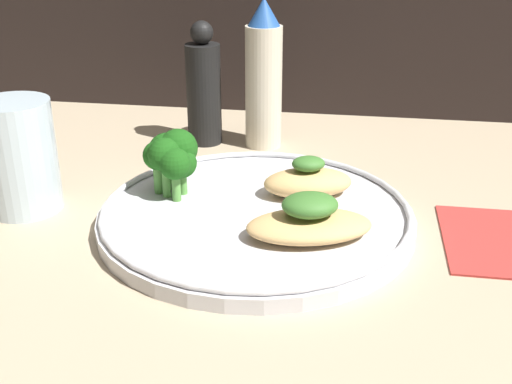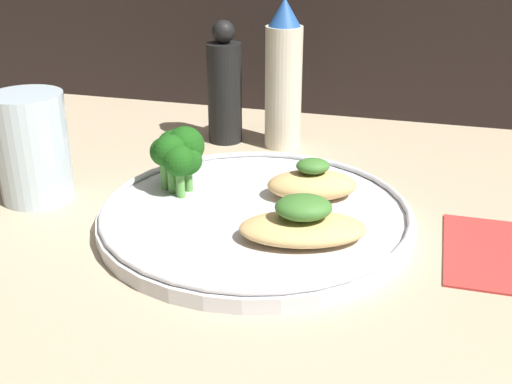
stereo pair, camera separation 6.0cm
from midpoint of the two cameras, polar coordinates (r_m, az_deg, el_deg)
ground_plane at (r=61.64cm, az=2.79°, el=-3.37°), size 180.00×180.00×1.00cm
plate at (r=60.96cm, az=2.82°, el=-2.13°), size 29.93×29.93×2.00cm
grilled_meat_front at (r=55.51cm, az=7.29°, el=-2.93°), size 12.29×8.83×4.08cm
grilled_meat_middle at (r=63.54cm, az=7.71°, el=0.72°), size 9.95×7.44×4.06cm
broccoli_bunch at (r=64.19cm, az=-4.34°, el=3.45°), size 5.38×6.29×6.38cm
sauce_bottle at (r=78.98cm, az=4.67°, el=10.02°), size 4.49×4.49×18.18cm
pepper_grinder at (r=81.11cm, az=-0.68°, el=9.18°), size 4.31×4.31×15.31cm
drinking_glass at (r=67.62cm, az=-16.92°, el=3.75°), size 7.34×7.34×11.11cm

